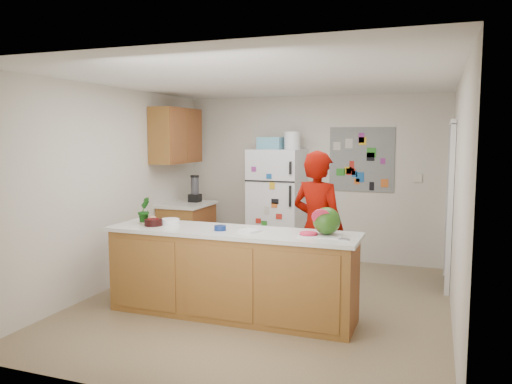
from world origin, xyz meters
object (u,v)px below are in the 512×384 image
(person, at_px, (318,228))
(cherry_bowl, at_px, (153,222))
(watermelon, at_px, (327,221))
(refrigerator, at_px, (277,206))

(person, relative_size, cherry_bowl, 8.95)
(watermelon, height_order, cherry_bowl, watermelon)
(person, distance_m, watermelon, 0.70)
(refrigerator, height_order, watermelon, refrigerator)
(person, bearing_deg, refrigerator, -40.22)
(watermelon, xyz_separation_m, cherry_bowl, (-1.89, -0.10, -0.11))
(watermelon, bearing_deg, cherry_bowl, -176.98)
(person, relative_size, watermelon, 6.45)
(person, height_order, cherry_bowl, person)
(refrigerator, distance_m, watermelon, 2.66)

